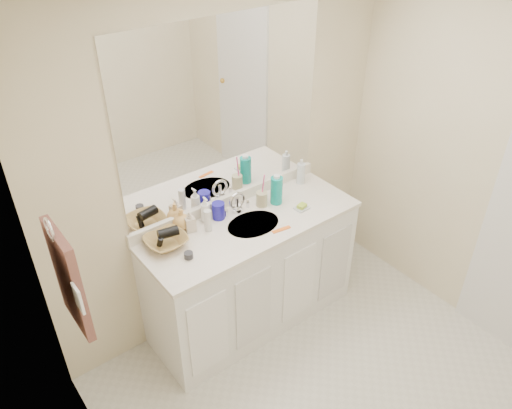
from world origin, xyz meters
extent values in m
cube|color=white|center=(0.00, 0.00, 2.40)|extent=(2.60, 2.60, 0.02)
cube|color=beige|center=(0.00, 1.30, 1.20)|extent=(2.60, 0.02, 2.40)
cube|color=white|center=(0.00, 1.02, 0.42)|extent=(1.50, 0.55, 0.85)
cube|color=white|center=(0.00, 1.02, 0.86)|extent=(1.52, 0.57, 0.03)
cube|color=white|center=(0.00, 1.29, 0.92)|extent=(1.52, 0.03, 0.08)
cylinder|color=beige|center=(0.00, 1.00, 0.87)|extent=(0.37, 0.37, 0.02)
cylinder|color=silver|center=(0.00, 1.18, 0.94)|extent=(0.02, 0.02, 0.11)
cube|color=white|center=(0.00, 1.29, 1.56)|extent=(1.48, 0.01, 1.20)
cylinder|color=#1D17A2|center=(-0.14, 1.20, 0.94)|extent=(0.11, 0.11, 0.12)
cylinder|color=tan|center=(0.18, 1.14, 0.93)|extent=(0.10, 0.10, 0.11)
cylinder|color=#F13F8A|center=(0.19, 1.14, 1.03)|extent=(0.01, 0.04, 0.20)
cylinder|color=#0C998F|center=(0.28, 1.11, 0.98)|extent=(0.10, 0.10, 0.20)
cylinder|color=silver|center=(0.60, 1.20, 0.96)|extent=(0.07, 0.07, 0.16)
cube|color=silver|center=(0.37, 0.94, 0.89)|extent=(0.10, 0.08, 0.01)
cube|color=#A2C530|center=(0.37, 0.94, 0.90)|extent=(0.07, 0.06, 0.02)
cube|color=orange|center=(0.10, 0.84, 0.88)|extent=(0.13, 0.05, 0.01)
cylinder|color=#29292E|center=(-0.52, 0.97, 0.90)|extent=(0.07, 0.07, 0.04)
cylinder|color=silver|center=(-0.27, 1.13, 0.96)|extent=(0.06, 0.06, 0.15)
imported|color=white|center=(-0.23, 1.23, 0.97)|extent=(0.07, 0.07, 0.18)
imported|color=beige|center=(-0.36, 1.20, 0.95)|extent=(0.08, 0.08, 0.15)
imported|color=#EBB05B|center=(-0.40, 1.25, 0.95)|extent=(0.15, 0.15, 0.15)
imported|color=#A57F42|center=(-0.56, 1.16, 0.91)|extent=(0.26, 0.26, 0.06)
cylinder|color=black|center=(-0.54, 1.16, 0.97)|extent=(0.14, 0.09, 0.06)
torus|color=silver|center=(-1.27, 0.77, 1.55)|extent=(0.01, 0.11, 0.11)
cube|color=brown|center=(-1.25, 0.77, 1.25)|extent=(0.04, 0.32, 0.55)
cube|color=white|center=(-1.27, 0.57, 1.30)|extent=(0.01, 0.08, 0.13)
camera|label=1|loc=(-1.62, -1.11, 2.82)|focal=35.00mm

